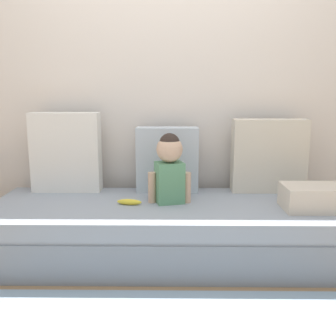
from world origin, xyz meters
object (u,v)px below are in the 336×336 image
Objects in this scene: throw_pillow_right at (269,156)px; toddler at (170,166)px; banana at (129,202)px; throw_pillow_center at (167,160)px; couch at (167,230)px; throw_pillow_left at (66,152)px; folded_blanket at (314,198)px.

toddler is (-0.75, -0.31, -0.02)m from throw_pillow_right.
throw_pillow_right is at bearing 20.30° from banana.
throw_pillow_center is 2.88× the size of banana.
throw_pillow_left reaches higher than couch.
throw_pillow_left is at bearing 158.29° from toddler.
toddler is (0.02, -0.31, 0.01)m from throw_pillow_center.
throw_pillow_left is at bearing 180.00° from throw_pillow_center.
throw_pillow_left is 1.09× the size of throw_pillow_right.
throw_pillow_right is at bearing 0.00° from throw_pillow_left.
folded_blanket is (0.96, -0.11, 0.27)m from couch.
banana is at bearing 176.07° from folded_blanket.
throw_pillow_left is at bearing 165.07° from folded_blanket.
throw_pillow_right is (0.77, 0.35, 0.47)m from couch.
throw_pillow_center is 0.51m from banana.
throw_pillow_center reaches higher than toddler.
throw_pillow_left is 0.85m from toddler.
throw_pillow_center is at bearing 93.58° from toddler.
toddler is at bearing 13.21° from banana.
throw_pillow_left is 0.77m from throw_pillow_center.
couch is 0.97m from throw_pillow_right.
throw_pillow_left is 1.81m from folded_blanket.
couch is 0.33m from banana.
couch is 5.15× the size of toddler.
throw_pillow_right is (1.54, 0.00, -0.02)m from throw_pillow_left.
toddler reaches higher than couch.
banana is (-0.25, -0.03, 0.21)m from couch.
banana is 1.22m from folded_blanket.
throw_pillow_center is 1.22× the size of folded_blanket.
banana is at bearing -159.70° from throw_pillow_right.
toddler reaches higher than banana.
throw_pillow_left is 1.24× the size of toddler.
throw_pillow_center reaches higher than folded_blanket.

